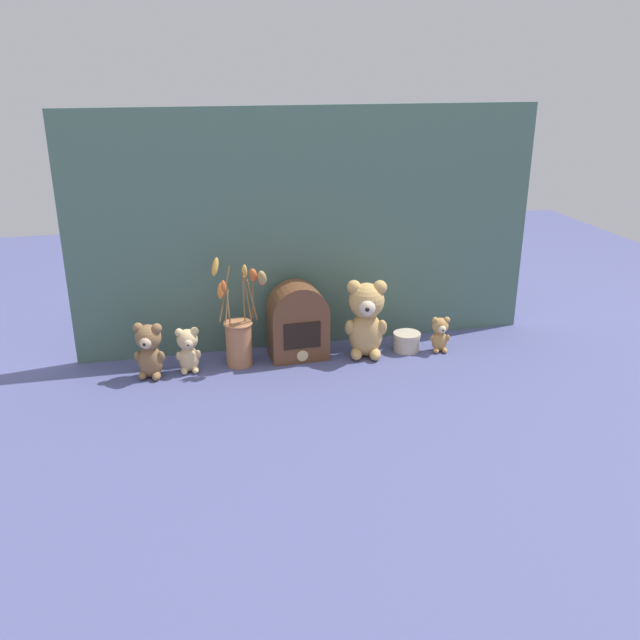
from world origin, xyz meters
TOP-DOWN VIEW (x-y plane):
  - ground_plane at (0.00, 0.00)m, footprint 4.00×4.00m
  - backdrop_wall at (0.00, 0.17)m, footprint 1.52×0.02m
  - teddy_bear_large at (0.15, 0.01)m, footprint 0.14×0.13m
  - teddy_bear_medium at (-0.53, 0.01)m, footprint 0.10×0.09m
  - teddy_bear_small at (-0.42, 0.02)m, footprint 0.08×0.07m
  - teddy_bear_tiny at (0.40, -0.00)m, footprint 0.07×0.06m
  - flower_vase at (-0.25, 0.04)m, footprint 0.17×0.14m
  - vintage_radio at (-0.06, 0.06)m, footprint 0.19×0.13m
  - decorative_tin_tall at (0.30, 0.03)m, footprint 0.09×0.09m

SIDE VIEW (x-z plane):
  - ground_plane at x=0.00m, z-range 0.00..0.00m
  - decorative_tin_tall at x=0.30m, z-range 0.00..0.06m
  - teddy_bear_tiny at x=0.40m, z-range 0.00..0.12m
  - teddy_bear_small at x=-0.42m, z-range 0.00..0.15m
  - teddy_bear_medium at x=-0.53m, z-range 0.00..0.18m
  - flower_vase at x=-0.25m, z-range -0.07..0.28m
  - vintage_radio at x=-0.06m, z-range 0.00..0.24m
  - teddy_bear_large at x=0.15m, z-range 0.01..0.26m
  - backdrop_wall at x=0.00m, z-range 0.00..0.78m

